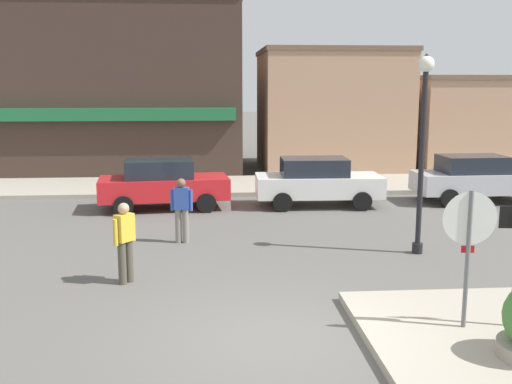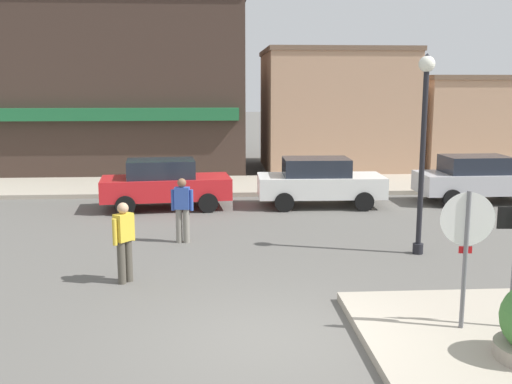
{
  "view_description": "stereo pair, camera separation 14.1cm",
  "coord_description": "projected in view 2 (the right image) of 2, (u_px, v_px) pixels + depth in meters",
  "views": [
    {
      "loc": [
        -0.98,
        -8.6,
        3.84
      ],
      "look_at": [
        0.01,
        4.5,
        1.5
      ],
      "focal_mm": 42.0,
      "sensor_mm": 36.0,
      "label": 1
    },
    {
      "loc": [
        -0.84,
        -8.61,
        3.84
      ],
      "look_at": [
        0.01,
        4.5,
        1.5
      ],
      "focal_mm": 42.0,
      "sensor_mm": 36.0,
      "label": 2
    }
  ],
  "objects": [
    {
      "name": "ground_plane",
      "position": [
        274.0,
        339.0,
        9.18
      ],
      "size": [
        160.0,
        160.0,
        0.0
      ],
      "primitive_type": "plane",
      "color": "#5B5954"
    },
    {
      "name": "kerb_far",
      "position": [
        240.0,
        185.0,
        22.88
      ],
      "size": [
        80.0,
        4.0,
        0.15
      ],
      "primitive_type": "cube",
      "color": "#A89E8C",
      "rests_on": "ground"
    },
    {
      "name": "stop_sign",
      "position": [
        466.0,
        242.0,
        9.03
      ],
      "size": [
        0.82,
        0.1,
        2.3
      ],
      "color": "slate",
      "rests_on": "ground"
    },
    {
      "name": "lamp_post",
      "position": [
        424.0,
        126.0,
        13.35
      ],
      "size": [
        0.36,
        0.36,
        4.54
      ],
      "color": "black",
      "rests_on": "ground"
    },
    {
      "name": "parked_car_nearest",
      "position": [
        165.0,
        183.0,
        18.82
      ],
      "size": [
        4.16,
        2.2,
        1.56
      ],
      "color": "red",
      "rests_on": "ground"
    },
    {
      "name": "parked_car_second",
      "position": [
        319.0,
        181.0,
        19.19
      ],
      "size": [
        4.04,
        1.95,
        1.56
      ],
      "color": "white",
      "rests_on": "ground"
    },
    {
      "name": "parked_car_third",
      "position": [
        478.0,
        178.0,
        19.81
      ],
      "size": [
        4.03,
        1.94,
        1.56
      ],
      "color": "#B7B7BC",
      "rests_on": "ground"
    },
    {
      "name": "pedestrian_crossing_near",
      "position": [
        124.0,
        240.0,
        11.7
      ],
      "size": [
        0.42,
        0.48,
        1.61
      ],
      "color": "#4C473D",
      "rests_on": "ground"
    },
    {
      "name": "pedestrian_crossing_far",
      "position": [
        182.0,
        208.0,
        14.71
      ],
      "size": [
        0.56,
        0.26,
        1.61
      ],
      "color": "gray",
      "rests_on": "ground"
    },
    {
      "name": "building_corner_shop",
      "position": [
        122.0,
        85.0,
        27.95
      ],
      "size": [
        11.54,
        8.86,
        7.75
      ],
      "color": "#3D2D26",
      "rests_on": "ground"
    },
    {
      "name": "building_storefront_left_near",
      "position": [
        333.0,
        110.0,
        27.54
      ],
      "size": [
        6.44,
        5.97,
        5.45
      ],
      "color": "tan",
      "rests_on": "ground"
    },
    {
      "name": "building_storefront_left_mid",
      "position": [
        462.0,
        121.0,
        29.07
      ],
      "size": [
        5.86,
        8.09,
        4.28
      ],
      "color": "tan",
      "rests_on": "ground"
    }
  ]
}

